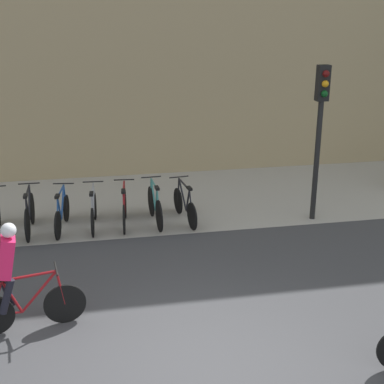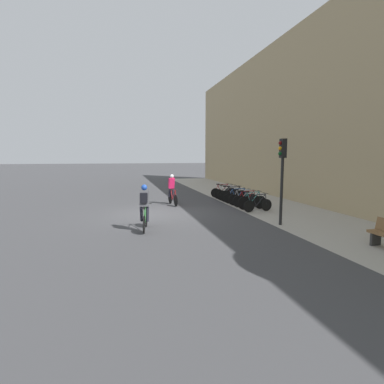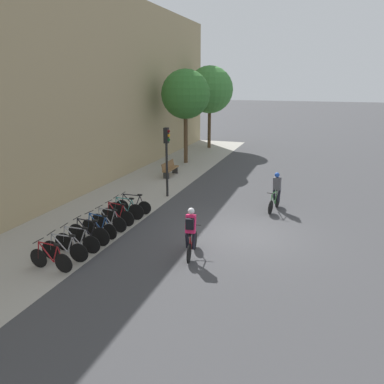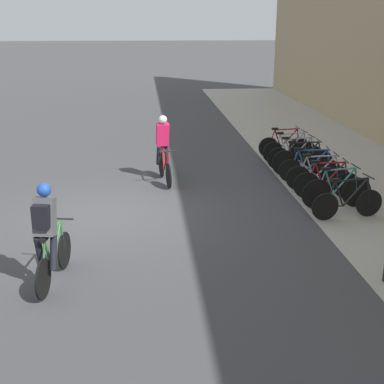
{
  "view_description": "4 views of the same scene",
  "coord_description": "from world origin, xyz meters",
  "views": [
    {
      "loc": [
        -1.31,
        -5.98,
        4.67
      ],
      "look_at": [
        0.29,
        2.45,
        1.68
      ],
      "focal_mm": 50.0,
      "sensor_mm": 36.0,
      "label": 1
    },
    {
      "loc": [
        14.42,
        -1.54,
        2.82
      ],
      "look_at": [
        -1.49,
        2.31,
        0.84
      ],
      "focal_mm": 28.0,
      "sensor_mm": 36.0,
      "label": 2
    },
    {
      "loc": [
        -13.34,
        -2.37,
        5.72
      ],
      "look_at": [
        -0.18,
        2.18,
        1.55
      ],
      "focal_mm": 35.0,
      "sensor_mm": 36.0,
      "label": 3
    },
    {
      "loc": [
        11.23,
        0.9,
        4.15
      ],
      "look_at": [
        0.69,
        1.85,
        0.71
      ],
      "focal_mm": 50.0,
      "sensor_mm": 36.0,
      "label": 4
    }
  ],
  "objects": [
    {
      "name": "ground",
      "position": [
        0.0,
        0.0,
        0.0
      ],
      "size": [
        200.0,
        200.0,
        0.0
      ],
      "primitive_type": "plane",
      "color": "#3D3D3F"
    },
    {
      "name": "parked_bike_7",
      "position": [
        -0.03,
        5.24,
        0.41
      ],
      "size": [
        0.46,
        1.67,
        0.99
      ],
      "color": "black",
      "rests_on": "ground"
    },
    {
      "name": "kerb_strip",
      "position": [
        0.0,
        6.75,
        0.0
      ],
      "size": [
        44.0,
        4.5,
        0.01
      ],
      "primitive_type": "cube",
      "color": "#A39E93",
      "rests_on": "ground"
    },
    {
      "name": "street_tree_1",
      "position": [
        18.12,
        6.92,
        4.94
      ],
      "size": [
        3.93,
        3.93,
        6.91
      ],
      "color": "#4C3823",
      "rests_on": "ground"
    },
    {
      "name": "parked_bike_3",
      "position": [
        -2.76,
        5.24,
        0.41
      ],
      "size": [
        0.46,
        1.73,
        0.99
      ],
      "color": "black",
      "rests_on": "ground"
    },
    {
      "name": "traffic_light_pole",
      "position": [
        3.58,
        4.81,
        2.43
      ],
      "size": [
        0.26,
        0.3,
        3.5
      ],
      "color": "black",
      "rests_on": "ground"
    },
    {
      "name": "parked_bike_4",
      "position": [
        -2.08,
        5.23,
        0.38
      ],
      "size": [
        0.46,
        1.64,
        0.94
      ],
      "color": "black",
      "rests_on": "ground"
    },
    {
      "name": "bench",
      "position": [
        7.57,
        6.32,
        0.47
      ],
      "size": [
        1.8,
        0.44,
        0.89
      ],
      "color": "brown",
      "rests_on": "ground"
    },
    {
      "name": "parked_bike_2",
      "position": [
        -3.45,
        5.23,
        0.39
      ],
      "size": [
        0.46,
        1.71,
        0.96
      ],
      "color": "black",
      "rests_on": "ground"
    },
    {
      "name": "cyclist_grey",
      "position": [
        3.28,
        -0.67,
        0.95
      ],
      "size": [
        1.71,
        0.54,
        1.76
      ],
      "color": "black",
      "rests_on": "ground"
    },
    {
      "name": "building_facade",
      "position": [
        0.0,
        9.3,
        5.31
      ],
      "size": [
        44.0,
        0.6,
        10.62
      ],
      "primitive_type": "cube",
      "color": "tan",
      "rests_on": "ground"
    },
    {
      "name": "parked_bike_5",
      "position": [
        -1.4,
        5.23,
        0.39
      ],
      "size": [
        0.46,
        1.62,
        0.95
      ],
      "color": "black",
      "rests_on": "ground"
    },
    {
      "name": "parked_bike_0",
      "position": [
        -4.81,
        5.24,
        0.39
      ],
      "size": [
        0.46,
        1.6,
        0.95
      ],
      "color": "black",
      "rests_on": "ground"
    },
    {
      "name": "street_tree_0",
      "position": [
        11.59,
        6.73,
        4.78
      ],
      "size": [
        3.37,
        3.37,
        6.48
      ],
      "color": "#4C3823",
      "rests_on": "ground"
    },
    {
      "name": "parked_bike_6",
      "position": [
        -0.72,
        5.24,
        0.39
      ],
      "size": [
        0.46,
        1.61,
        0.96
      ],
      "color": "black",
      "rests_on": "ground"
    },
    {
      "name": "parked_bike_8",
      "position": [
        0.65,
        5.23,
        0.38
      ],
      "size": [
        0.46,
        1.65,
        0.94
      ],
      "color": "black",
      "rests_on": "ground"
    },
    {
      "name": "cyclist_pink",
      "position": [
        -2.59,
        1.38,
        0.95
      ],
      "size": [
        1.7,
        0.52,
        1.77
      ],
      "color": "black",
      "rests_on": "ground"
    },
    {
      "name": "parked_bike_1",
      "position": [
        -4.13,
        5.23,
        0.4
      ],
      "size": [
        0.46,
        1.67,
        0.96
      ],
      "color": "black",
      "rests_on": "ground"
    }
  ]
}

